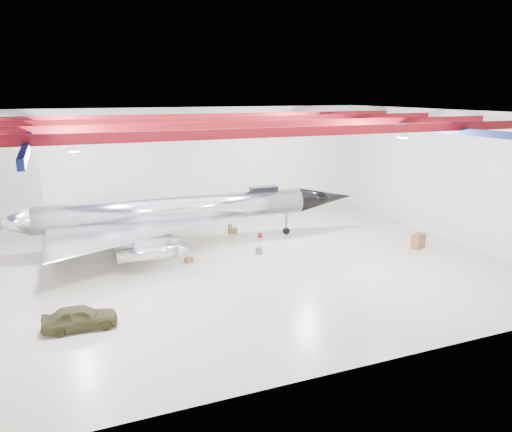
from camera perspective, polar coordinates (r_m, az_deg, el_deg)
name	(u,v)px	position (r m, az deg, el deg)	size (l,w,h in m)	color
floor	(227,268)	(36.37, -3.31, -5.97)	(40.00, 40.00, 0.00)	beige
wall_back	(176,165)	(49.12, -9.18, 5.73)	(40.00, 40.00, 0.00)	silver
wall_right	(450,176)	(45.37, 21.26, 4.29)	(30.00, 30.00, 0.00)	silver
ceiling	(225,113)	(34.22, -3.58, 11.61)	(40.00, 40.00, 0.00)	#0A0F38
ceiling_structure	(225,124)	(34.26, -3.56, 10.48)	(39.50, 29.50, 1.08)	maroon
jet_aircraft	(176,214)	(41.29, -9.15, 0.27)	(30.63, 18.11, 8.35)	silver
jeep	(80,317)	(28.85, -19.49, -10.88)	(1.57, 3.90, 1.33)	#3E3B1F
desk	(418,241)	(42.84, 18.06, -2.73)	(1.29, 0.64, 1.18)	brown
crate_ply	(189,260)	(37.76, -7.70, -5.00)	(0.57, 0.45, 0.40)	olive
engine_drum	(259,251)	(39.38, 0.36, -3.99)	(0.54, 0.54, 0.49)	#59595B
parts_bin	(233,231)	(45.10, -2.70, -1.67)	(0.69, 0.55, 0.48)	olive
crate_small	(133,244)	(42.75, -13.83, -3.12)	(0.36, 0.29, 0.25)	#59595B
tool_chest	(260,235)	(43.70, 0.47, -2.24)	(0.42, 0.42, 0.38)	maroon
spares_box	(230,226)	(46.89, -2.99, -1.13)	(0.41, 0.41, 0.37)	#59595B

